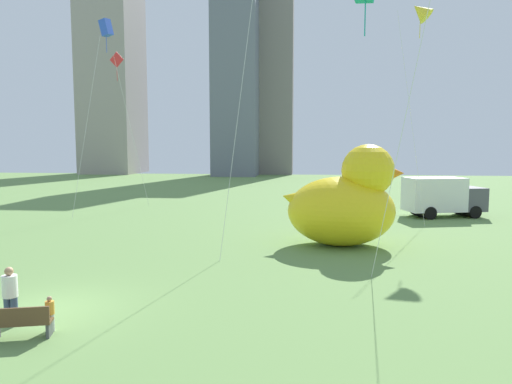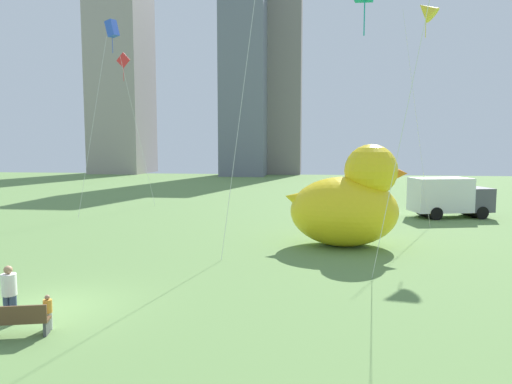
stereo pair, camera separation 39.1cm
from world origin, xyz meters
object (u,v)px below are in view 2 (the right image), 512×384
kite_yellow (426,11)px  person_child (48,310)px  person_adult (9,292)px  kite_red (125,67)px  giant_inflatable_duck (348,203)px  box_truck (448,198)px  park_bench (19,320)px  kite_blue (112,30)px

kite_yellow → person_child: bearing=-125.5°
person_adult → kite_red: (-6.98, 25.41, 10.61)m
kite_red → kite_yellow: (22.55, -5.74, 2.13)m
giant_inflatable_duck → box_truck: 13.18m
park_bench → person_adult: person_adult is taller
park_bench → person_child: bearing=51.5°
person_child → box_truck: (16.83, 22.83, 0.89)m
park_bench → kite_red: kite_red is taller
box_truck → kite_yellow: 12.84m
person_child → kite_yellow: bearing=54.5°
kite_blue → park_bench: bearing=-72.7°
park_bench → person_adult: (-0.88, 0.87, 0.47)m
box_truck → park_bench: bearing=-126.4°
giant_inflatable_duck → box_truck: size_ratio=1.06×
giant_inflatable_duck → kite_blue: bearing=152.8°
park_bench → person_child: (0.46, 0.58, 0.08)m
person_adult → giant_inflatable_duck: size_ratio=0.27×
kite_red → park_bench: bearing=-73.4°
person_adult → kite_red: bearing=105.4°
kite_yellow → giant_inflatable_duck: bearing=-123.8°
kite_blue → person_child: bearing=-71.1°
box_truck → kite_blue: kite_blue is taller
person_child → person_adult: bearing=168.0°
giant_inflatable_duck → kite_yellow: kite_yellow is taller
park_bench → kite_yellow: kite_yellow is taller
person_child → giant_inflatable_duck: size_ratio=0.16×
park_bench → kite_blue: size_ratio=0.11×
box_truck → kite_blue: (-23.84, -2.35, 11.82)m
box_truck → kite_red: bearing=173.5°
kite_yellow → person_adult: bearing=-128.4°
person_adult → kite_blue: (-5.67, 20.20, 12.32)m
box_truck → kite_yellow: kite_yellow is taller
person_child → kite_blue: size_ratio=0.07×
person_adult → kite_yellow: size_ratio=0.12×
giant_inflatable_duck → kite_yellow: 14.77m
park_bench → kite_blue: 25.50m
person_adult → kite_red: size_ratio=0.13×
person_child → giant_inflatable_duck: giant_inflatable_duck is taller
person_adult → kite_red: 28.40m
person_adult → kite_blue: size_ratio=0.12×
kite_red → person_adult: bearing=-74.6°
person_child → kite_yellow: kite_yellow is taller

